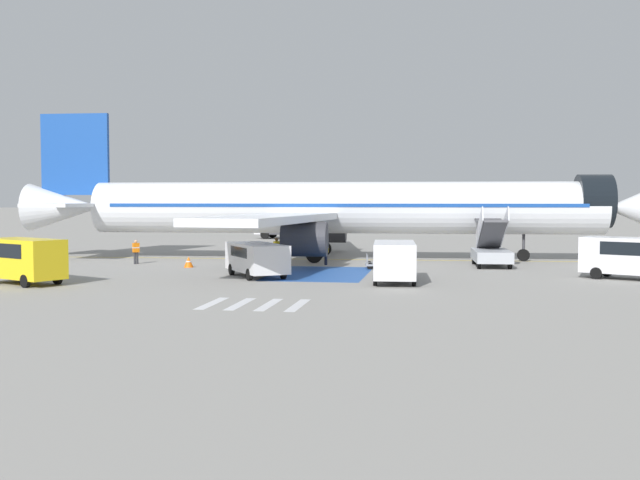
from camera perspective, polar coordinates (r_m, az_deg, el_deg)
The scene contains 19 objects.
ground_plane at distance 53.57m, azimuth 1.92°, elevation -1.46°, with size 600.00×600.00×0.00m, color gray.
apron_leadline_yellow at distance 53.16m, azimuth 1.78°, elevation -1.49°, with size 0.20×79.76×0.01m, color gold.
apron_stand_patch_blue at distance 43.12m, azimuth 0.00°, elevation -2.57°, with size 5.46×8.83×0.01m, color #2856A8.
apron_walkway_bar_0 at distance 31.21m, azimuth -8.22°, elevation -4.79°, with size 0.44×3.60×0.01m, color silver.
apron_walkway_bar_1 at distance 30.87m, azimuth -6.09°, elevation -4.86°, with size 0.44×3.60×0.01m, color silver.
apron_walkway_bar_2 at distance 30.58m, azimuth -3.91°, elevation -4.93°, with size 0.44×3.60×0.01m, color silver.
apron_walkway_bar_3 at distance 30.33m, azimuth -1.70°, elevation -4.99°, with size 0.44×3.60×0.01m, color silver.
airliner at distance 53.05m, azimuth 1.04°, elevation 2.44°, with size 45.35×35.96×10.54m.
boarding_stairs_forward at distance 48.86m, azimuth 12.92°, elevation -0.84°, with size 2.43×5.32×3.86m.
fuel_tanker at distance 80.58m, azimuth -1.66°, elevation 1.37°, with size 9.33×3.65×3.57m.
service_van_0 at distance 40.50m, azimuth -21.54°, elevation -1.23°, with size 4.85×3.75×2.29m.
service_van_1 at distance 38.59m, azimuth 5.68°, elevation -1.40°, with size 2.42×5.04×2.07m.
service_van_2 at distance 41.29m, azimuth -4.85°, elevation -1.28°, with size 4.52×5.39×1.84m.
service_van_3 at distance 43.09m, azimuth 22.72°, elevation -1.04°, with size 5.42×4.19×2.24m.
baggage_cart at distance 46.44m, azimuth 5.09°, elevation -1.86°, with size 2.79×1.85×0.87m.
ground_crew_0 at distance 50.88m, azimuth -13.85°, elevation -0.76°, with size 0.47×0.46×1.60m.
ground_crew_1 at distance 48.58m, azimuth 0.45°, elevation -0.75°, with size 0.41×0.49×1.73m.
ground_crew_2 at distance 48.24m, azimuth -3.32°, elevation -0.71°, with size 0.39×0.49×1.83m.
traffic_cone_0 at distance 47.74m, azimuth -9.98°, elevation -1.66°, with size 0.61×0.61×0.68m.
Camera 1 is at (6.85, -52.96, 4.29)m, focal length 42.00 mm.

